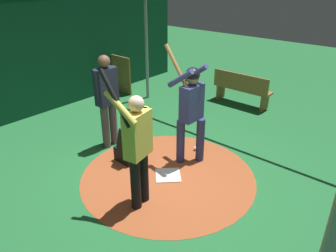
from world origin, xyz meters
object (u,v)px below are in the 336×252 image
object	(u,v)px
home_plate	(168,175)
visitor	(137,145)
bat_rack	(117,74)
batter	(191,107)
baseball_0	(195,148)
umpire	(107,97)
bench	(241,89)
catcher	(130,143)

from	to	relation	value
home_plate	visitor	xyz separation A→B (m)	(0.15, -0.82, 0.99)
bat_rack	batter	bearing A→B (deg)	-23.53
batter	baseball_0	world-z (taller)	batter
batter	bat_rack	xyz separation A→B (m)	(-3.96, 1.73, -0.59)
home_plate	umpire	size ratio (longest dim) A/B	0.23
home_plate	batter	distance (m)	1.24
bat_rack	baseball_0	distance (m)	4.09
baseball_0	umpire	bearing A→B (deg)	-147.12
batter	bench	bearing A→B (deg)	102.39
visitor	bench	world-z (taller)	visitor
catcher	home_plate	bearing A→B (deg)	4.23
batter	visitor	size ratio (longest dim) A/B	1.01
umpire	bench	xyz separation A→B (m)	(0.88, 3.66, -0.60)
bench	baseball_0	bearing A→B (deg)	-78.62
home_plate	visitor	size ratio (longest dim) A/B	0.20
catcher	baseball_0	distance (m)	1.31
bench	home_plate	bearing A→B (deg)	-79.25
catcher	bat_rack	xyz separation A→B (m)	(-3.14, 2.43, 0.14)
catcher	umpire	bearing A→B (deg)	169.04
umpire	bat_rack	distance (m)	3.36
batter	home_plate	bearing A→B (deg)	-87.42
home_plate	umpire	distance (m)	1.89
catcher	baseball_0	bearing A→B (deg)	57.29
bench	baseball_0	size ratio (longest dim) A/B	20.68
catcher	bat_rack	size ratio (longest dim) A/B	0.77
bench	catcher	bearing A→B (deg)	-92.08
baseball_0	home_plate	bearing A→B (deg)	-80.97
visitor	bat_rack	xyz separation A→B (m)	(-4.14, 3.18, -0.52)
catcher	visitor	size ratio (longest dim) A/B	0.44
visitor	bat_rack	distance (m)	5.25
batter	bat_rack	distance (m)	4.36
catcher	bench	distance (m)	3.80
home_plate	umpire	xyz separation A→B (m)	(-1.59, 0.08, 1.02)
visitor	baseball_0	size ratio (longest dim) A/B	28.25
catcher	visitor	xyz separation A→B (m)	(0.99, -0.76, 0.65)
home_plate	catcher	size ratio (longest dim) A/B	0.46
bench	baseball_0	xyz separation A→B (m)	(0.55, -2.73, -0.39)
umpire	bat_rack	world-z (taller)	umpire
catcher	visitor	distance (m)	1.41
visitor	baseball_0	bearing A→B (deg)	89.29
baseball_0	batter	bearing A→B (deg)	-70.47
catcher	bat_rack	world-z (taller)	bat_rack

